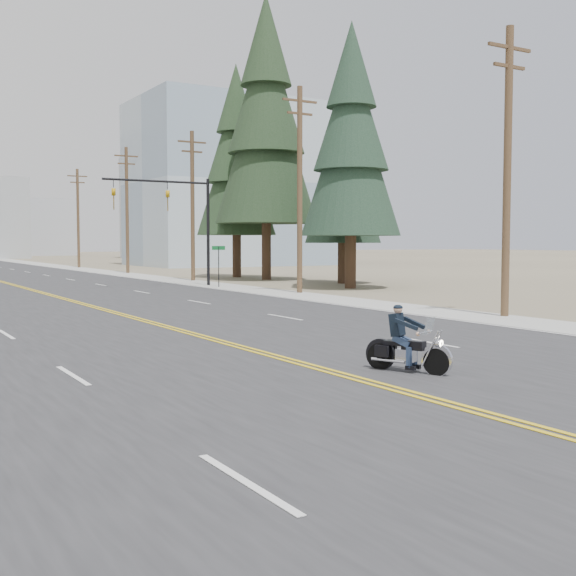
% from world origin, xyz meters
% --- Properties ---
extents(ground_plane, '(400.00, 400.00, 0.00)m').
position_xyz_m(ground_plane, '(0.00, 0.00, 0.00)').
color(ground_plane, '#776D56').
rests_on(ground_plane, ground).
extents(sidewalk_right, '(3.00, 200.00, 0.01)m').
position_xyz_m(sidewalk_right, '(11.50, 70.00, 0.01)').
color(sidewalk_right, '#A5A5A0').
rests_on(sidewalk_right, ground).
extents(traffic_mast_right, '(7.10, 0.26, 7.00)m').
position_xyz_m(traffic_mast_right, '(8.98, 32.00, 4.94)').
color(traffic_mast_right, black).
rests_on(traffic_mast_right, ground).
extents(street_sign, '(0.90, 0.06, 2.62)m').
position_xyz_m(street_sign, '(10.80, 30.00, 1.80)').
color(street_sign, black).
rests_on(street_sign, ground).
extents(utility_pole_a, '(2.20, 0.30, 11.00)m').
position_xyz_m(utility_pole_a, '(12.50, 8.00, 5.73)').
color(utility_pole_a, brown).
rests_on(utility_pole_a, ground).
extents(utility_pole_b, '(2.20, 0.30, 11.50)m').
position_xyz_m(utility_pole_b, '(12.50, 23.00, 5.98)').
color(utility_pole_b, brown).
rests_on(utility_pole_b, ground).
extents(utility_pole_c, '(2.20, 0.30, 11.00)m').
position_xyz_m(utility_pole_c, '(12.50, 38.00, 5.73)').
color(utility_pole_c, brown).
rests_on(utility_pole_c, ground).
extents(utility_pole_d, '(2.20, 0.30, 11.50)m').
position_xyz_m(utility_pole_d, '(12.50, 53.00, 5.98)').
color(utility_pole_d, brown).
rests_on(utility_pole_d, ground).
extents(utility_pole_e, '(2.20, 0.30, 11.00)m').
position_xyz_m(utility_pole_e, '(12.50, 70.00, 5.73)').
color(utility_pole_e, brown).
rests_on(utility_pole_e, ground).
extents(glass_building, '(24.00, 16.00, 20.00)m').
position_xyz_m(glass_building, '(32.00, 70.00, 10.00)').
color(glass_building, '#9EB5CC').
rests_on(glass_building, ground).
extents(haze_bldg_c, '(16.00, 12.00, 18.00)m').
position_xyz_m(haze_bldg_c, '(40.00, 110.00, 9.00)').
color(haze_bldg_c, '#B7BCC6').
rests_on(haze_bldg_c, ground).
extents(haze_bldg_e, '(14.00, 14.00, 12.00)m').
position_xyz_m(haze_bldg_e, '(25.00, 150.00, 6.00)').
color(haze_bldg_e, '#B7BCC6').
rests_on(haze_bldg_e, ground).
extents(motorcyclist, '(1.51, 2.08, 1.49)m').
position_xyz_m(motorcyclist, '(1.47, 0.70, 0.75)').
color(motorcyclist, black).
rests_on(motorcyclist, ground).
extents(conifer_near, '(6.17, 6.17, 16.34)m').
position_xyz_m(conifer_near, '(17.40, 24.92, 9.38)').
color(conifer_near, '#382619').
rests_on(conifer_near, ground).
extents(conifer_mid, '(5.28, 5.28, 14.07)m').
position_xyz_m(conifer_mid, '(20.11, 29.57, 8.07)').
color(conifer_mid, '#382619').
rests_on(conifer_mid, ground).
extents(conifer_tall, '(7.72, 7.72, 21.44)m').
position_xyz_m(conifer_tall, '(17.89, 36.48, 12.31)').
color(conifer_tall, '#382619').
rests_on(conifer_tall, ground).
extents(conifer_far, '(6.43, 6.43, 17.24)m').
position_xyz_m(conifer_far, '(17.80, 41.30, 9.89)').
color(conifer_far, '#382619').
rests_on(conifer_far, ground).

